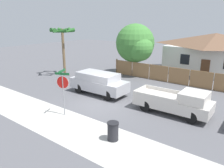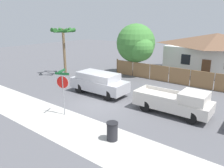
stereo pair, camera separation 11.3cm
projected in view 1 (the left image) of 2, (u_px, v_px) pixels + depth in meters
The scene contains 10 objects.
ground_plane at pixel (98, 105), 15.92m from camera, with size 80.00×80.00×0.00m, color #56565B.
sidewalk_strip at pixel (59, 122), 13.18m from camera, with size 36.00×3.20×0.01m.
wooden_fence at pixel (178, 76), 20.85m from camera, with size 14.79×0.12×1.66m.
house at pixel (214, 53), 24.89m from camera, with size 10.57×6.81×4.54m.
oak_tree at pixel (136, 44), 23.79m from camera, with size 4.45×4.24×5.60m.
palm_tree at pixel (63, 35), 23.17m from camera, with size 2.55×2.75×5.15m.
red_suv at pixel (99, 82), 18.02m from camera, with size 4.93×2.06×1.79m.
orange_pickup at pixel (176, 102), 14.20m from camera, with size 4.97×2.00×1.69m.
stop_sign at pixel (63, 85), 13.68m from camera, with size 0.88×0.80×3.00m.
trash_bin at pixel (113, 131), 11.12m from camera, with size 0.61×0.61×0.98m.
Camera 1 is at (9.83, -11.16, 5.95)m, focal length 35.00 mm.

